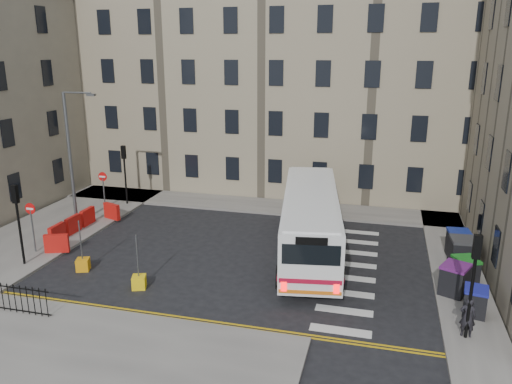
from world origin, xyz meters
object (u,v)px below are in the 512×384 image
at_px(bus, 310,219).
at_px(bollard_chevron, 83,265).
at_px(wheelie_bin_b, 454,279).
at_px(wheelie_bin_a, 475,301).
at_px(wheelie_bin_d, 462,252).
at_px(streetlamp, 70,157).
at_px(pedestrian, 468,317).
at_px(bollard_yellow, 139,282).
at_px(wheelie_bin_e, 458,244).
at_px(wheelie_bin_c, 465,270).

relative_size(bus, bollard_chevron, 20.59).
relative_size(bus, wheelie_bin_b, 7.91).
distance_m(wheelie_bin_a, wheelie_bin_d, 4.88).
relative_size(wheelie_bin_a, wheelie_bin_d, 0.81).
bearing_deg(streetlamp, wheelie_bin_b, -10.23).
xyz_separation_m(streetlamp, pedestrian, (21.61, -7.40, -3.39)).
relative_size(bus, wheelie_bin_a, 10.48).
relative_size(streetlamp, wheelie_bin_a, 6.90).
bearing_deg(bus, streetlamp, 168.63).
relative_size(wheelie_bin_d, bollard_yellow, 2.42).
bearing_deg(wheelie_bin_b, bollard_yellow, -143.74).
distance_m(wheelie_bin_e, bollard_yellow, 16.20).
bearing_deg(wheelie_bin_d, bus, 175.85).
relative_size(wheelie_bin_d, pedestrian, 0.91).
height_order(wheelie_bin_a, wheelie_bin_c, wheelie_bin_c).
xyz_separation_m(wheelie_bin_c, bollard_chevron, (-18.02, -2.97, -0.47)).
bearing_deg(bollard_chevron, bollard_yellow, -16.27).
xyz_separation_m(bus, wheelie_bin_d, (7.60, -0.07, -1.01)).
distance_m(wheelie_bin_a, wheelie_bin_b, 1.81).
height_order(bus, wheelie_bin_b, bus).
height_order(bus, pedestrian, bus).
bearing_deg(wheelie_bin_a, wheelie_bin_e, 99.07).
distance_m(wheelie_bin_b, wheelie_bin_d, 3.25).
distance_m(wheelie_bin_c, bollard_yellow, 14.98).
bearing_deg(wheelie_bin_e, pedestrian, -100.07).
distance_m(bollard_yellow, bollard_chevron, 3.74).
distance_m(wheelie_bin_b, wheelie_bin_c, 1.35).
bearing_deg(bus, wheelie_bin_d, -9.38).
relative_size(bus, wheelie_bin_e, 8.89).
height_order(bus, wheelie_bin_e, bus).
relative_size(wheelie_bin_a, wheelie_bin_c, 0.85).
xyz_separation_m(wheelie_bin_b, pedestrian, (0.06, -3.51, 0.12)).
height_order(bus, bollard_yellow, bus).
xyz_separation_m(bus, wheelie_bin_c, (7.51, -2.04, -1.13)).
relative_size(streetlamp, bollard_yellow, 13.57).
distance_m(wheelie_bin_b, bollard_yellow, 14.12).
bearing_deg(pedestrian, streetlamp, -15.82).
xyz_separation_m(wheelie_bin_b, wheelie_bin_c, (0.60, 1.21, -0.06)).
xyz_separation_m(wheelie_bin_c, bollard_yellow, (-14.42, -4.02, -0.47)).
distance_m(streetlamp, wheelie_bin_b, 22.17).
relative_size(wheelie_bin_b, wheelie_bin_d, 1.07).
relative_size(streetlamp, wheelie_bin_c, 5.84).
bearing_deg(wheelie_bin_e, bollard_chevron, -166.90).
bearing_deg(bollard_chevron, wheelie_bin_b, 5.76).
bearing_deg(pedestrian, bus, -41.01).
bearing_deg(bollard_yellow, bollard_chevron, 163.73).
bearing_deg(bollard_yellow, wheelie_bin_c, 15.56).
height_order(streetlamp, wheelie_bin_e, streetlamp).
bearing_deg(pedestrian, bollard_yellow, 0.17).
distance_m(bus, bollard_yellow, 9.33).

